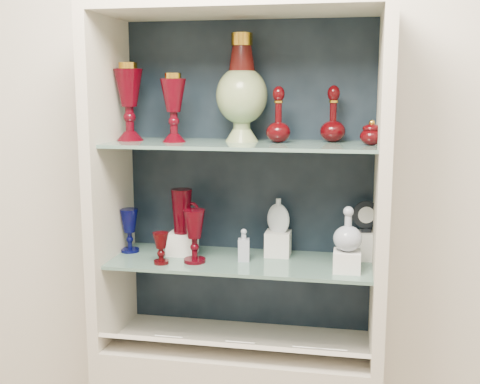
% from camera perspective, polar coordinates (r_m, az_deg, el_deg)
% --- Properties ---
extents(wall_back, '(3.50, 0.02, 2.80)m').
position_cam_1_polar(wall_back, '(2.29, 1.03, 3.40)').
color(wall_back, silver).
rests_on(wall_back, ground).
extents(cabinet_back_panel, '(0.98, 0.02, 1.15)m').
position_cam_1_polar(cabinet_back_panel, '(2.27, 0.90, 1.43)').
color(cabinet_back_panel, black).
rests_on(cabinet_back_panel, cabinet_base).
extents(cabinet_side_left, '(0.04, 0.40, 1.15)m').
position_cam_1_polar(cabinet_side_left, '(2.22, -12.25, 1.03)').
color(cabinet_side_left, beige).
rests_on(cabinet_side_left, cabinet_base).
extents(cabinet_side_right, '(0.04, 0.40, 1.15)m').
position_cam_1_polar(cabinet_side_right, '(2.05, 13.29, 0.26)').
color(cabinet_side_right, beige).
rests_on(cabinet_side_right, cabinet_base).
extents(cabinet_top_cap, '(1.00, 0.40, 0.04)m').
position_cam_1_polar(cabinet_top_cap, '(2.07, 0.00, 17.13)').
color(cabinet_top_cap, beige).
rests_on(cabinet_top_cap, cabinet_side_left).
extents(shelf_lower, '(0.92, 0.34, 0.01)m').
position_cam_1_polar(shelf_lower, '(2.17, 0.10, -6.60)').
color(shelf_lower, slate).
rests_on(shelf_lower, cabinet_side_left).
extents(shelf_upper, '(0.92, 0.34, 0.01)m').
position_cam_1_polar(shelf_upper, '(2.09, 0.10, 4.53)').
color(shelf_upper, slate).
rests_on(shelf_upper, cabinet_side_left).
extents(label_ledge, '(0.92, 0.17, 0.09)m').
position_cam_1_polar(label_ledge, '(2.14, -0.57, -14.37)').
color(label_ledge, beige).
rests_on(label_ledge, cabinet_base).
extents(label_card_0, '(0.10, 0.06, 0.03)m').
position_cam_1_polar(label_card_0, '(2.18, -6.53, -13.47)').
color(label_card_0, white).
rests_on(label_card_0, label_ledge).
extents(label_card_1, '(0.10, 0.06, 0.03)m').
position_cam_1_polar(label_card_1, '(2.10, 8.74, -14.55)').
color(label_card_1, white).
rests_on(label_card_1, label_ledge).
extents(label_card_2, '(0.10, 0.06, 0.03)m').
position_cam_1_polar(label_card_2, '(2.13, 0.15, -14.06)').
color(label_card_2, white).
rests_on(label_card_2, label_ledge).
extents(label_card_3, '(0.10, 0.06, 0.03)m').
position_cam_1_polar(label_card_3, '(2.10, 6.49, -14.45)').
color(label_card_3, white).
rests_on(label_card_3, label_ledge).
extents(pedestal_lamp_left, '(0.12, 0.12, 0.28)m').
position_cam_1_polar(pedestal_lamp_left, '(2.21, -10.47, 8.41)').
color(pedestal_lamp_left, '#41020A').
rests_on(pedestal_lamp_left, shelf_upper).
extents(pedestal_lamp_right, '(0.10, 0.10, 0.24)m').
position_cam_1_polar(pedestal_lamp_right, '(2.12, -6.32, 7.94)').
color(pedestal_lamp_right, '#41020A').
rests_on(pedestal_lamp_right, shelf_upper).
extents(enamel_urn, '(0.23, 0.23, 0.37)m').
position_cam_1_polar(enamel_urn, '(2.13, 0.17, 9.84)').
color(enamel_urn, '#0A4214').
rests_on(enamel_urn, shelf_upper).
extents(ruby_decanter_a, '(0.09, 0.09, 0.22)m').
position_cam_1_polar(ruby_decanter_a, '(2.08, 3.67, 7.65)').
color(ruby_decanter_a, '#3E0406').
rests_on(ruby_decanter_a, shelf_upper).
extents(ruby_decanter_b, '(0.10, 0.10, 0.21)m').
position_cam_1_polar(ruby_decanter_b, '(2.13, 8.83, 7.49)').
color(ruby_decanter_b, '#3E0406').
rests_on(ruby_decanter_b, shelf_upper).
extents(lidded_bowl, '(0.08, 0.08, 0.09)m').
position_cam_1_polar(lidded_bowl, '(2.04, 12.36, 5.56)').
color(lidded_bowl, '#3E0406').
rests_on(lidded_bowl, shelf_upper).
extents(cobalt_goblet, '(0.08, 0.08, 0.16)m').
position_cam_1_polar(cobalt_goblet, '(2.29, -10.44, -3.61)').
color(cobalt_goblet, '#03043E').
rests_on(cobalt_goblet, shelf_lower).
extents(ruby_goblet_tall, '(0.10, 0.10, 0.19)m').
position_cam_1_polar(ruby_goblet_tall, '(2.12, -4.35, -4.21)').
color(ruby_goblet_tall, '#41020A').
rests_on(ruby_goblet_tall, shelf_lower).
extents(ruby_goblet_small, '(0.07, 0.07, 0.11)m').
position_cam_1_polar(ruby_goblet_small, '(2.12, -7.50, -5.31)').
color(ruby_goblet_small, '#3E0406').
rests_on(ruby_goblet_small, shelf_lower).
extents(riser_ruby_pitcher, '(0.10, 0.10, 0.08)m').
position_cam_1_polar(riser_ruby_pitcher, '(2.24, -5.49, -4.89)').
color(riser_ruby_pitcher, silver).
rests_on(riser_ruby_pitcher, shelf_lower).
extents(ruby_pitcher, '(0.13, 0.09, 0.16)m').
position_cam_1_polar(ruby_pitcher, '(2.21, -5.54, -1.83)').
color(ruby_pitcher, '#41020A').
rests_on(ruby_pitcher, riser_ruby_pitcher).
extents(clear_square_bottle, '(0.05, 0.05, 0.12)m').
position_cam_1_polar(clear_square_bottle, '(2.14, 0.36, -5.03)').
color(clear_square_bottle, '#949EAE').
rests_on(clear_square_bottle, shelf_lower).
extents(riser_flat_flask, '(0.09, 0.09, 0.09)m').
position_cam_1_polar(riser_flat_flask, '(2.21, 3.62, -4.89)').
color(riser_flat_flask, silver).
rests_on(riser_flat_flask, shelf_lower).
extents(flat_flask, '(0.10, 0.07, 0.13)m').
position_cam_1_polar(flat_flask, '(2.19, 3.65, -2.15)').
color(flat_flask, silver).
rests_on(flat_flask, riser_flat_flask).
extents(riser_clear_round_decanter, '(0.09, 0.09, 0.07)m').
position_cam_1_polar(riser_clear_round_decanter, '(2.05, 10.11, -6.48)').
color(riser_clear_round_decanter, silver).
rests_on(riser_clear_round_decanter, shelf_lower).
extents(clear_round_decanter, '(0.13, 0.13, 0.14)m').
position_cam_1_polar(clear_round_decanter, '(2.03, 10.20, -3.57)').
color(clear_round_decanter, '#949EAE').
rests_on(clear_round_decanter, riser_clear_round_decanter).
extents(riser_cameo_medallion, '(0.08, 0.08, 0.10)m').
position_cam_1_polar(riser_cameo_medallion, '(2.21, 11.76, -5.00)').
color(riser_cameo_medallion, silver).
rests_on(riser_cameo_medallion, shelf_lower).
extents(cameo_medallion, '(0.10, 0.06, 0.12)m').
position_cam_1_polar(cameo_medallion, '(2.18, 11.86, -2.25)').
color(cameo_medallion, black).
rests_on(cameo_medallion, riser_cameo_medallion).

